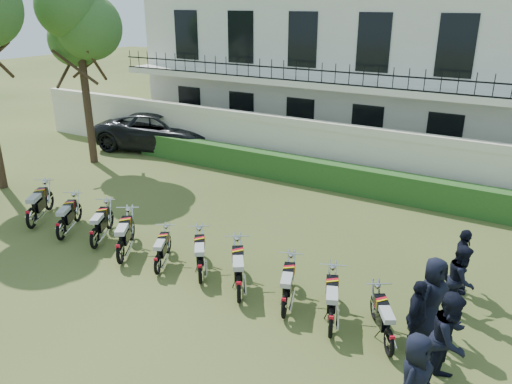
# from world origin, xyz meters

# --- Properties ---
(ground) EXTENTS (100.00, 100.00, 0.00)m
(ground) POSITION_xyz_m (0.00, 0.00, 0.00)
(ground) COLOR #3A481C
(ground) RESTS_ON ground
(perimeter_wall) EXTENTS (30.00, 0.35, 2.30)m
(perimeter_wall) POSITION_xyz_m (0.00, 8.00, 1.17)
(perimeter_wall) COLOR #EAE3C5
(perimeter_wall) RESTS_ON ground
(hedge) EXTENTS (18.00, 0.60, 1.00)m
(hedge) POSITION_xyz_m (1.00, 7.20, 0.50)
(hedge) COLOR #1F4719
(hedge) RESTS_ON ground
(building) EXTENTS (20.40, 9.60, 7.40)m
(building) POSITION_xyz_m (0.00, 13.96, 3.71)
(building) COLOR silver
(building) RESTS_ON ground
(tree_west_near) EXTENTS (3.40, 3.20, 7.90)m
(tree_west_near) POSITION_xyz_m (-8.96, 5.00, 5.89)
(tree_west_near) COLOR #473323
(tree_west_near) RESTS_ON ground
(motorcycle_0) EXTENTS (1.18, 1.85, 1.15)m
(motorcycle_0) POSITION_xyz_m (-5.33, -0.82, 0.53)
(motorcycle_0) COLOR black
(motorcycle_0) RESTS_ON ground
(motorcycle_1) EXTENTS (1.03, 1.74, 1.06)m
(motorcycle_1) POSITION_xyz_m (-3.90, -0.89, 0.49)
(motorcycle_1) COLOR black
(motorcycle_1) RESTS_ON ground
(motorcycle_2) EXTENTS (1.00, 1.74, 1.04)m
(motorcycle_2) POSITION_xyz_m (-2.65, -0.77, 0.48)
(motorcycle_2) COLOR black
(motorcycle_2) RESTS_ON ground
(motorcycle_3) EXTENTS (1.18, 1.78, 1.12)m
(motorcycle_3) POSITION_xyz_m (-1.39, -1.04, 0.52)
(motorcycle_3) COLOR black
(motorcycle_3) RESTS_ON ground
(motorcycle_4) EXTENTS (0.87, 1.56, 0.93)m
(motorcycle_4) POSITION_xyz_m (-0.18, -0.95, 0.43)
(motorcycle_4) COLOR black
(motorcycle_4) RESTS_ON ground
(motorcycle_5) EXTENTS (1.19, 1.58, 1.03)m
(motorcycle_5) POSITION_xyz_m (1.03, -0.76, 0.48)
(motorcycle_5) COLOR black
(motorcycle_5) RESTS_ON ground
(motorcycle_6) EXTENTS (1.21, 1.75, 1.11)m
(motorcycle_6) POSITION_xyz_m (2.30, -0.97, 0.51)
(motorcycle_6) COLOR black
(motorcycle_6) RESTS_ON ground
(motorcycle_7) EXTENTS (0.82, 1.78, 1.01)m
(motorcycle_7) POSITION_xyz_m (3.48, -0.97, 0.47)
(motorcycle_7) COLOR black
(motorcycle_7) RESTS_ON ground
(motorcycle_8) EXTENTS (0.88, 1.83, 1.05)m
(motorcycle_8) POSITION_xyz_m (4.62, -1.08, 0.49)
(motorcycle_8) COLOR black
(motorcycle_8) RESTS_ON ground
(motorcycle_9) EXTENTS (1.00, 1.58, 0.97)m
(motorcycle_9) POSITION_xyz_m (5.84, -1.05, 0.45)
(motorcycle_9) COLOR black
(motorcycle_9) RESTS_ON ground
(suv) EXTENTS (6.76, 4.20, 1.75)m
(suv) POSITION_xyz_m (-7.69, 8.16, 0.87)
(suv) COLOR black
(suv) RESTS_ON ground
(officer_0) EXTENTS (0.62, 0.87, 1.68)m
(officer_0) POSITION_xyz_m (6.63, -2.46, 0.84)
(officer_0) COLOR black
(officer_0) RESTS_ON ground
(officer_1) EXTENTS (0.93, 1.07, 1.88)m
(officer_1) POSITION_xyz_m (6.94, -1.24, 0.94)
(officer_1) COLOR black
(officer_1) RESTS_ON ground
(officer_2) EXTENTS (0.41, 0.94, 1.59)m
(officer_2) POSITION_xyz_m (6.21, -0.64, 0.80)
(officer_2) COLOR black
(officer_2) RESTS_ON ground
(officer_3) EXTENTS (0.81, 1.00, 1.78)m
(officer_3) POSITION_xyz_m (6.35, 0.07, 0.89)
(officer_3) COLOR black
(officer_3) RESTS_ON ground
(officer_4) EXTENTS (0.63, 0.80, 1.64)m
(officer_4) POSITION_xyz_m (6.73, 1.25, 0.82)
(officer_4) COLOR black
(officer_4) RESTS_ON ground
(officer_5) EXTENTS (0.56, 1.01, 1.63)m
(officer_5) POSITION_xyz_m (6.59, 2.13, 0.82)
(officer_5) COLOR black
(officer_5) RESTS_ON ground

